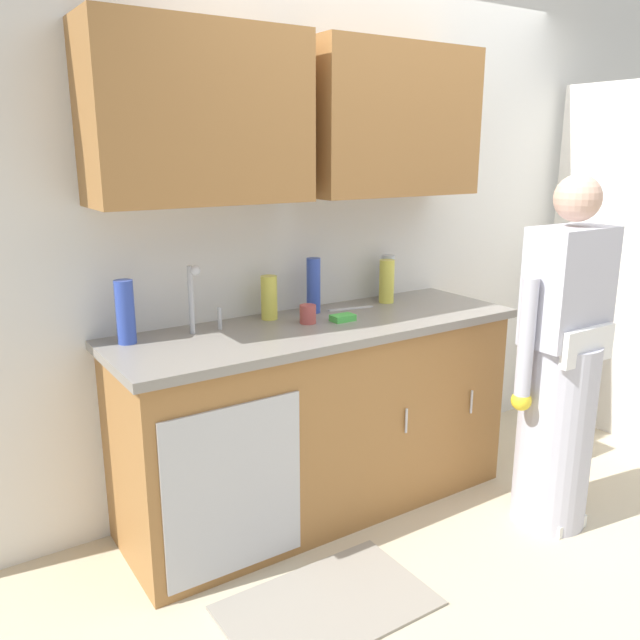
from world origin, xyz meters
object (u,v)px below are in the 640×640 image
Objects in this scene: bottle_water_short at (388,277)px; knife_on_counter at (351,308)px; person_at_sink at (560,383)px; cup_by_sink at (308,314)px; bottle_dish_liquid at (125,312)px; sponge at (343,318)px; bottle_cleaner_spray at (387,281)px; bottle_water_tall at (269,298)px; bottle_soap at (313,286)px; sink at (215,343)px.

bottle_water_short reaches higher than knife_on_counter.
person_at_sink is 18.80× the size of cup_by_sink.
bottle_water_short is 0.67m from cup_by_sink.
bottle_dish_liquid is 0.98m from sponge.
bottle_cleaner_spray is at bearing 13.70° from knife_on_counter.
knife_on_counter is 0.24m from sponge.
bottle_water_tall is 0.88× the size of bottle_water_short.
bottle_soap is 3.13× the size of cup_by_sink.
knife_on_counter is (0.81, 0.14, 0.02)m from sink.
bottle_soap is 0.25m from sponge.
bottle_cleaner_spray reaches higher than knife_on_counter.
sponge is (-0.17, -0.17, 0.01)m from knife_on_counter.
bottle_cleaner_spray is 2.62× the size of cup_by_sink.
knife_on_counter is (0.33, 0.12, -0.04)m from cup_by_sink.
cup_by_sink is (-0.57, -0.13, -0.07)m from bottle_cleaner_spray.
person_at_sink is at bearing -27.76° from sink.
sink is 0.64m from sponge.
knife_on_counter is at bearing -6.14° from bottle_water_tall.
sponge reaches higher than knife_on_counter.
sink reaches higher than knife_on_counter.
bottle_dish_liquid is 0.99× the size of bottle_soap.
sponge is (0.27, -0.22, -0.09)m from bottle_water_tall.
bottle_water_tall is 0.77× the size of bottle_soap.
sink reaches higher than bottle_water_tall.
bottle_soap is (-0.75, 0.89, 0.38)m from person_at_sink.
person_at_sink is 7.18× the size of bottle_cleaner_spray.
knife_on_counter is at bearing 19.62° from cup_by_sink.
bottle_water_tall is at bearing 177.22° from bottle_cleaner_spray.
sink is at bearing -171.88° from bottle_cleaner_spray.
sponge is (0.63, -0.04, 0.03)m from sink.
sponge is (-0.73, 0.68, 0.26)m from person_at_sink.
bottle_dish_liquid is at bearing -177.90° from bottle_water_tall.
person_at_sink is at bearing -39.66° from cup_by_sink.
sink is 0.48m from cup_by_sink.
sponge is (0.02, -0.21, -0.12)m from bottle_soap.
sink is at bearing 152.24° from person_at_sink.
bottle_water_short is 1.04× the size of bottle_cleaner_spray.
bottle_water_tall is 1.89× the size of sponge.
bottle_water_short is at bearing 11.35° from sink.
cup_by_sink is at bearing -162.08° from bottle_water_short.
cup_by_sink is (-0.13, -0.16, -0.09)m from bottle_soap.
bottle_soap is at bearing 16.12° from sink.
bottle_cleaner_spray reaches higher than bottle_water_tall.
bottle_soap reaches higher than bottle_dish_liquid.
bottle_dish_liquid is at bearing 170.05° from cup_by_sink.
bottle_water_short is 0.51m from bottle_soap.
bottle_water_short reaches higher than sponge.
person_at_sink is 0.99m from bottle_cleaner_spray.
person_at_sink is 1.23m from bottle_soap.
bottle_water_tall is 0.21m from cup_by_sink.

